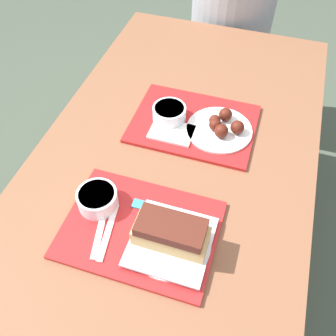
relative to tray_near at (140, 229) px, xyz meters
The scene contains 14 objects.
ground_plane 0.77m from the tray_near, 88.18° to the left, with size 12.00×12.00×0.00m, color #424C3D.
picnic_table 0.23m from the tray_near, 88.18° to the left, with size 0.85×1.70×0.73m.
picnic_bench_far 1.34m from the tray_near, 89.70° to the left, with size 0.80×0.28×0.43m.
tray_near is the anchor object (origin of this frame).
tray_far 0.43m from the tray_near, 86.16° to the left, with size 0.40×0.30×0.01m.
bowl_coleslaw_near 0.14m from the tray_near, 164.99° to the left, with size 0.11×0.11×0.05m.
brisket_sandwich_plate 0.10m from the tray_near, 12.07° to the right, with size 0.20×0.20×0.09m.
plastic_fork_near 0.10m from the tray_near, 159.68° to the right, with size 0.05×0.17×0.00m.
plastic_knife_near 0.08m from the tray_near, 154.38° to the right, with size 0.04×0.17×0.00m.
condiment_packet 0.07m from the tray_near, 112.75° to the left, with size 0.04×0.03×0.01m.
bowl_coleslaw_far 0.42m from the tray_near, 97.17° to the left, with size 0.11×0.11×0.05m.
wings_plate_far 0.43m from the tray_near, 73.67° to the left, with size 0.21×0.21×0.05m.
napkin_far 0.36m from the tray_near, 94.13° to the left, with size 0.14×0.10×0.01m.
person_seated_across 1.28m from the tray_near, 90.32° to the left, with size 0.39×0.39×0.66m.
Camera 1 is at (0.21, -0.66, 1.59)m, focal length 40.00 mm.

